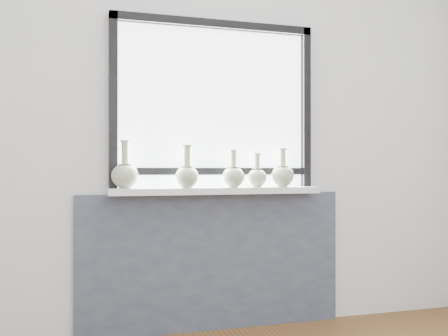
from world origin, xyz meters
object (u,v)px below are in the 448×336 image
object	(u,v)px
vase_a	(125,174)
vase_e	(283,175)
vase_b	(187,174)
vase_d	(257,176)
vase_c	(233,176)
windowsill	(217,191)

from	to	relation	value
vase_a	vase_e	distance (m)	0.99
vase_b	vase_d	distance (m)	0.46
vase_b	vase_c	bearing A→B (deg)	0.79
vase_a	vase_e	world-z (taller)	vase_a
vase_d	vase_e	size ratio (longest dim) A/B	0.87
vase_b	vase_d	size ratio (longest dim) A/B	1.20
vase_c	windowsill	bearing A→B (deg)	165.60
vase_b	vase_e	world-z (taller)	vase_b
vase_a	vase_c	world-z (taller)	vase_a
vase_a	vase_d	bearing A→B (deg)	0.49
windowsill	vase_b	bearing A→B (deg)	-171.36
windowsill	vase_a	distance (m)	0.57
vase_a	vase_d	size ratio (longest dim) A/B	1.32
vase_c	vase_d	distance (m)	0.17
vase_d	windowsill	bearing A→B (deg)	-179.53
vase_c	vase_e	size ratio (longest dim) A/B	0.94
windowsill	vase_c	distance (m)	0.14
vase_c	vase_a	bearing A→B (deg)	178.21
vase_a	vase_b	size ratio (longest dim) A/B	1.09
windowsill	vase_e	bearing A→B (deg)	-2.50
windowsill	vase_d	xyz separation A→B (m)	(0.27, 0.00, 0.09)
windowsill	vase_e	world-z (taller)	vase_e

